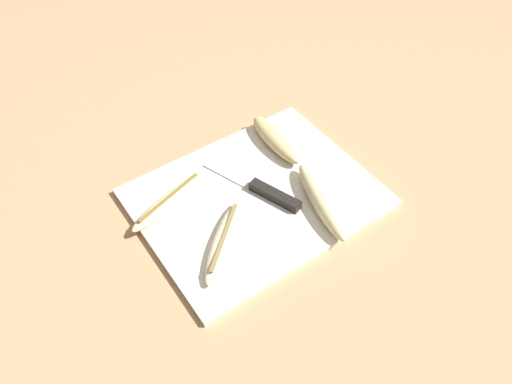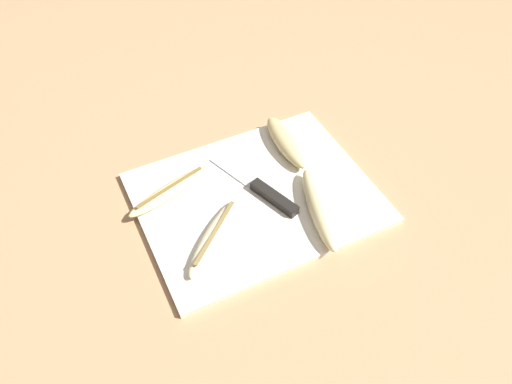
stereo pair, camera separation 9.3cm
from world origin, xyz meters
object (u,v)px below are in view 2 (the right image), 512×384
object	(u,v)px
knife	(267,193)
banana_spotted_left	(286,142)
banana_soft_right	(319,208)
banana_mellow_near	(170,191)
banana_bright_far	(215,236)

from	to	relation	value
knife	banana_spotted_left	world-z (taller)	banana_spotted_left
knife	banana_soft_right	distance (m)	0.10
banana_spotted_left	banana_mellow_near	distance (m)	0.25
banana_soft_right	banana_spotted_left	xyz separation A→B (m)	(0.03, 0.18, -0.00)
banana_bright_far	banana_mellow_near	bearing A→B (deg)	103.64
knife	banana_spotted_left	xyz separation A→B (m)	(0.09, 0.10, 0.01)
knife	banana_soft_right	size ratio (longest dim) A/B	1.07
banana_spotted_left	banana_mellow_near	size ratio (longest dim) A/B	0.87
banana_soft_right	banana_mellow_near	distance (m)	0.28
knife	banana_bright_far	bearing A→B (deg)	-178.20
banana_spotted_left	banana_mellow_near	world-z (taller)	banana_spotted_left
banana_mellow_near	banana_bright_far	xyz separation A→B (m)	(0.03, -0.14, 0.00)
banana_spotted_left	banana_bright_far	xyz separation A→B (m)	(-0.22, -0.15, -0.01)
knife	banana_mellow_near	size ratio (longest dim) A/B	1.13
banana_soft_right	banana_mellow_near	world-z (taller)	banana_soft_right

